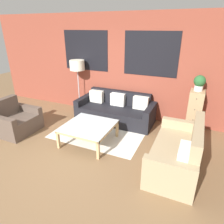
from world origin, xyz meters
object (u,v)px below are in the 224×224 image
at_px(couch_dark, 116,111).
at_px(armchair_corner, 16,121).
at_px(floor_lamp, 77,67).
at_px(potted_plant, 200,82).
at_px(settee_vintage, 178,153).
at_px(coffee_table, 89,127).
at_px(drawer_cabinet, 194,112).

xyz_separation_m(couch_dark, armchair_corner, (-2.00, -1.61, -0.01)).
bearing_deg(floor_lamp, potted_plant, 0.02).
bearing_deg(settee_vintage, coffee_table, 176.72).
xyz_separation_m(floor_lamp, drawer_cabinet, (3.30, 0.00, -0.83)).
distance_m(coffee_table, drawer_cabinet, 2.59).
relative_size(settee_vintage, coffee_table, 1.60).
relative_size(couch_dark, armchair_corner, 2.25).
height_order(coffee_table, drawer_cabinet, drawer_cabinet).
xyz_separation_m(couch_dark, potted_plant, (2.00, 0.20, 0.98)).
bearing_deg(coffee_table, couch_dark, 85.94).
xyz_separation_m(couch_dark, floor_lamp, (-1.30, 0.20, 1.08)).
bearing_deg(armchair_corner, potted_plant, 24.26).
distance_m(settee_vintage, coffee_table, 1.94).
relative_size(couch_dark, drawer_cabinet, 1.99).
bearing_deg(coffee_table, potted_plant, 35.83).
height_order(couch_dark, drawer_cabinet, drawer_cabinet).
xyz_separation_m(armchair_corner, floor_lamp, (0.70, 1.80, 1.08)).
xyz_separation_m(couch_dark, settee_vintage, (1.84, -1.43, 0.03)).
bearing_deg(drawer_cabinet, armchair_corner, -155.74).
height_order(couch_dark, floor_lamp, floor_lamp).
distance_m(settee_vintage, potted_plant, 1.89).
bearing_deg(settee_vintage, drawer_cabinet, 84.47).
bearing_deg(floor_lamp, armchair_corner, -111.16).
distance_m(couch_dark, settee_vintage, 2.33).
height_order(floor_lamp, potted_plant, floor_lamp).
relative_size(armchair_corner, drawer_cabinet, 0.88).
xyz_separation_m(settee_vintage, coffee_table, (-1.94, 0.11, 0.07)).
relative_size(couch_dark, potted_plant, 5.77).
distance_m(couch_dark, potted_plant, 2.24).
distance_m(coffee_table, floor_lamp, 2.17).
height_order(armchair_corner, floor_lamp, floor_lamp).
bearing_deg(coffee_table, drawer_cabinet, 35.83).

